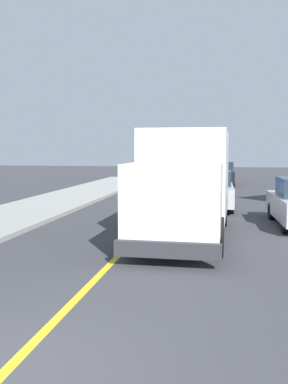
# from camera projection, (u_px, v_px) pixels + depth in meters

# --- Properties ---
(ground_plane) EXTENTS (120.00, 120.00, 0.00)m
(ground_plane) POSITION_uv_depth(u_px,v_px,m) (2.00, 375.00, 5.35)
(ground_plane) COLOR #38383D
(centre_line_yellow) EXTENTS (0.16, 56.00, 0.01)m
(centre_line_yellow) POSITION_uv_depth(u_px,v_px,m) (145.00, 228.00, 15.15)
(centre_line_yellow) COLOR gold
(centre_line_yellow) RESTS_ON ground
(box_truck) EXTENTS (2.58, 7.24, 3.20)m
(box_truck) POSITION_uv_depth(u_px,v_px,m) (186.00, 178.00, 13.66)
(box_truck) COLOR silver
(box_truck) RESTS_ON ground
(parked_car_near) EXTENTS (1.84, 4.42, 1.67)m
(parked_car_near) POSITION_uv_depth(u_px,v_px,m) (212.00, 191.00, 19.91)
(parked_car_near) COLOR #B7B7BC
(parked_car_near) RESTS_ON ground
(parked_car_mid) EXTENTS (1.88, 4.43, 1.67)m
(parked_car_mid) POSITION_uv_depth(u_px,v_px,m) (213.00, 180.00, 26.86)
(parked_car_mid) COLOR #2D4793
(parked_car_mid) RESTS_ON ground
(parked_car_far) EXTENTS (1.90, 4.44, 1.67)m
(parked_car_far) POSITION_uv_depth(u_px,v_px,m) (222.00, 174.00, 32.75)
(parked_car_far) COLOR black
(parked_car_far) RESTS_ON ground
(parked_car_furthest) EXTENTS (2.00, 4.48, 1.67)m
(parked_car_furthest) POSITION_uv_depth(u_px,v_px,m) (215.00, 170.00, 38.69)
(parked_car_furthest) COLOR maroon
(parked_car_furthest) RESTS_ON ground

